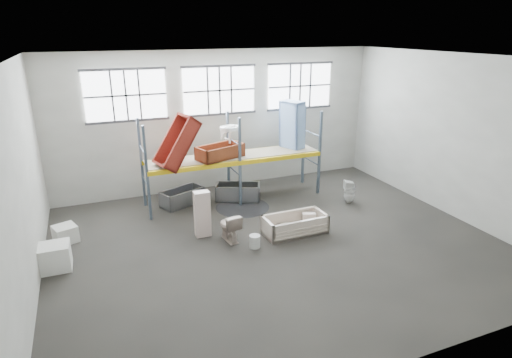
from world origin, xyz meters
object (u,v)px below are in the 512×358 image
bathtub_beige (295,224)px  steel_tub_right (238,192)px  steel_tub_left (182,197)px  carton_near (54,257)px  toilet_beige (229,227)px  rust_tub_flat (220,152)px  blue_tub_upright (292,126)px  bucket (255,241)px  toilet_white (349,192)px  cistern_tall (202,214)px

bathtub_beige → steel_tub_right: (-0.66, 3.07, 0.01)m
steel_tub_left → carton_near: 4.85m
carton_near → steel_tub_left: bearing=36.9°
toilet_beige → rust_tub_flat: (0.64, 2.72, 1.41)m
steel_tub_right → blue_tub_upright: blue_tub_upright is taller
steel_tub_right → rust_tub_flat: (-0.63, -0.06, 1.54)m
toilet_beige → bucket: toilet_beige is taller
toilet_beige → toilet_white: (4.69, 1.05, -0.01)m
blue_tub_upright → toilet_white: bearing=-57.8°
blue_tub_upright → bucket: blue_tub_upright is taller
rust_tub_flat → bathtub_beige: bearing=-66.8°
toilet_beige → steel_tub_right: bearing=-122.1°
toilet_beige → toilet_white: 4.81m
toilet_white → toilet_beige: bearing=-59.2°
toilet_beige → bucket: 0.87m
steel_tub_right → rust_tub_flat: size_ratio=0.97×
bucket → blue_tub_upright: bearing=51.6°
cistern_tall → steel_tub_right: (1.88, 2.22, -0.40)m
bathtub_beige → steel_tub_left: (-2.56, 3.38, -0.00)m
toilet_beige → rust_tub_flat: size_ratio=0.53×
rust_tub_flat → toilet_beige: bearing=-103.2°
blue_tub_upright → steel_tub_right: bearing=-173.4°
cistern_tall → carton_near: 3.94m
toilet_beige → bucket: size_ratio=2.34×
cistern_tall → toilet_white: cistern_tall is taller
toilet_white → rust_tub_flat: (-4.05, 1.67, 1.42)m
cistern_tall → rust_tub_flat: 2.75m
bathtub_beige → toilet_white: 3.08m
steel_tub_left → toilet_beige: bearing=-78.3°
bathtub_beige → toilet_white: bearing=24.9°
steel_tub_left → blue_tub_upright: blue_tub_upright is taller
steel_tub_left → rust_tub_flat: bearing=-16.1°
steel_tub_right → blue_tub_upright: 3.05m
bathtub_beige → steel_tub_left: bearing=126.3°
toilet_beige → steel_tub_left: bearing=-85.9°
rust_tub_flat → blue_tub_upright: blue_tub_upright is taller
toilet_white → blue_tub_upright: 3.08m
steel_tub_left → blue_tub_upright: (4.08, -0.06, 2.13)m
rust_tub_flat → blue_tub_upright: bearing=6.3°
steel_tub_left → bucket: (1.15, -3.75, -0.09)m
blue_tub_upright → carton_near: blue_tub_upright is taller
toilet_white → steel_tub_right: (-3.43, 1.73, -0.13)m
blue_tub_upright → bucket: (-2.93, -3.70, -2.22)m
bathtub_beige → blue_tub_upright: (1.52, 3.32, 2.12)m
toilet_white → carton_near: bearing=-66.4°
cistern_tall → rust_tub_flat: size_ratio=0.87×
bucket → toilet_white: bearing=22.3°
bathtub_beige → blue_tub_upright: size_ratio=1.06×
toilet_beige → toilet_white: size_ratio=1.02×
steel_tub_right → blue_tub_upright: bearing=6.6°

